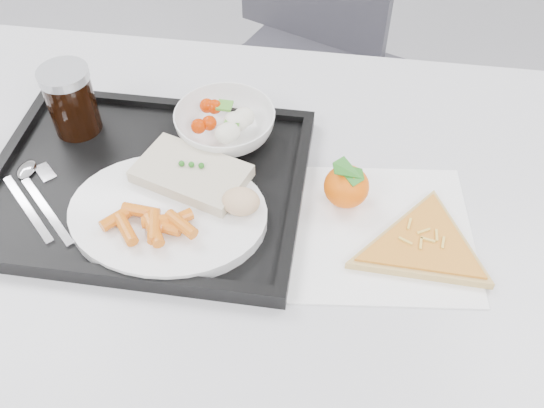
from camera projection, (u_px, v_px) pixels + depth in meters
name	position (u px, v px, depth m)	size (l,w,h in m)	color
table	(242.00, 239.00, 0.90)	(1.20, 0.80, 0.75)	#AAAAAC
chair	(308.00, 37.00, 1.52)	(0.55, 0.56, 0.93)	#35343C
tray	(148.00, 184.00, 0.88)	(0.45, 0.35, 0.03)	black
dinner_plate	(168.00, 214.00, 0.82)	(0.27, 0.27, 0.02)	white
fish_fillet	(191.00, 174.00, 0.84)	(0.17, 0.14, 0.03)	beige
bread_roll	(241.00, 201.00, 0.80)	(0.06, 0.05, 0.03)	#E2B88A
salad_bowl	(225.00, 125.00, 0.92)	(0.15, 0.15, 0.05)	white
cola_glass	(71.00, 99.00, 0.91)	(0.08, 0.08, 0.11)	black
cutlery	(35.00, 193.00, 0.85)	(0.14, 0.15, 0.01)	silver
napkin	(380.00, 231.00, 0.83)	(0.28, 0.27, 0.00)	white
tangerine	(346.00, 186.00, 0.84)	(0.08, 0.08, 0.07)	orange
pizza_slice	(424.00, 246.00, 0.80)	(0.30, 0.30, 0.02)	tan
carrot_pile	(152.00, 223.00, 0.78)	(0.13, 0.07, 0.02)	orange
salad_contents	(228.00, 122.00, 0.90)	(0.09, 0.09, 0.03)	#B92900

